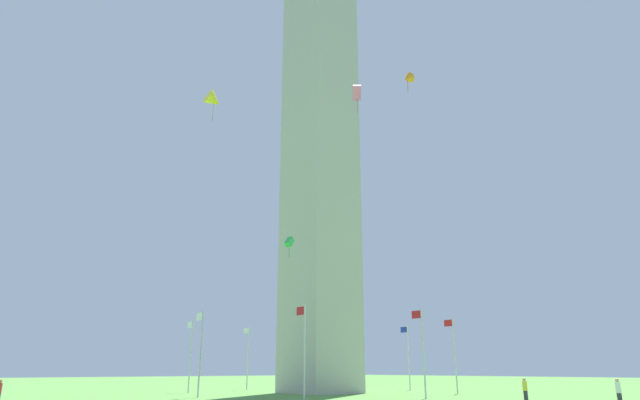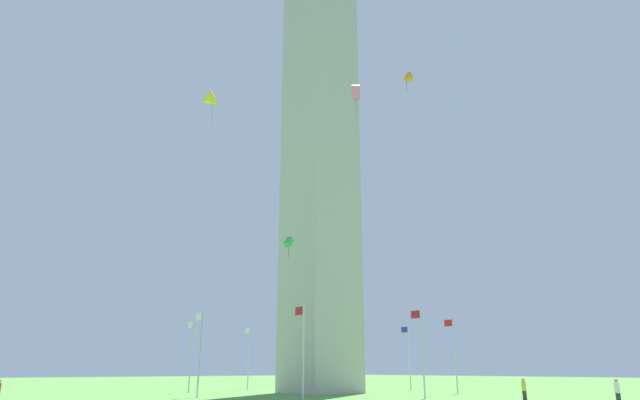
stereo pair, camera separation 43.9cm
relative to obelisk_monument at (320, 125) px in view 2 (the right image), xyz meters
name	(u,v)px [view 2 (the right image)]	position (x,y,z in m)	size (l,w,h in m)	color
ground_plane	(320,393)	(0.00, 0.00, -28.58)	(260.00, 260.00, 0.00)	#548C3D
obelisk_monument	(320,125)	(0.00, 0.00, 0.00)	(6.29, 6.29, 57.16)	#B7B2A8
flagpole_n	(248,354)	(13.27, 0.00, -24.65)	(1.12, 0.14, 7.10)	silver
flagpole_ne	(191,352)	(9.40, 9.34, -24.65)	(1.12, 0.14, 7.10)	silver
flagpole_e	(200,349)	(0.07, 13.20, -24.65)	(1.12, 0.14, 7.10)	silver
flagpole_se	(303,346)	(-9.27, 9.34, -24.65)	(1.12, 0.14, 7.10)	silver
flagpole_s	(422,348)	(-13.14, 0.00, -24.65)	(1.12, 0.14, 7.10)	silver
flagpole_sw	(454,351)	(-9.27, -9.34, -24.65)	(1.12, 0.14, 7.10)	silver
flagpole_w	(409,354)	(0.07, -13.20, -24.65)	(1.12, 0.14, 7.10)	silver
flagpole_nw	(330,355)	(9.40, -9.34, -24.65)	(1.12, 0.14, 7.10)	silver
person_white_shirt	(618,392)	(-27.17, -2.28, -27.73)	(0.32, 0.32, 1.70)	#2D2D38
person_yellow_shirt	(524,390)	(-21.17, -1.34, -27.75)	(0.32, 0.32, 1.68)	#2D2D38
kite_yellow_delta	(213,101)	(-4.03, 15.57, -3.68)	(1.48, 1.78, 2.91)	yellow
kite_green_box	(289,242)	(-3.53, 6.65, -15.06)	(0.82, 1.11, 1.97)	green
kite_orange_delta	(406,78)	(-16.03, 3.56, -2.40)	(1.07, 1.30, 1.87)	orange
kite_pink_box	(356,93)	(-11.86, 5.61, -2.73)	(1.48, 1.43, 2.76)	pink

